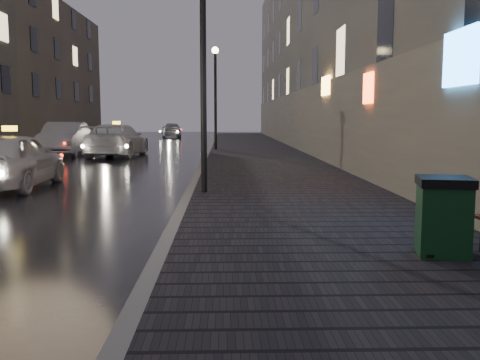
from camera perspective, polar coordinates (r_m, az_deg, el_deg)
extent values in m
plane|color=black|center=(6.78, -21.91, -9.64)|extent=(120.00, 120.00, 0.00)
cube|color=black|center=(27.20, 1.69, 3.02)|extent=(4.60, 58.00, 0.15)
cube|color=slate|center=(27.17, -3.38, 3.01)|extent=(0.20, 58.00, 0.15)
cube|color=black|center=(29.30, -23.76, 2.72)|extent=(2.40, 58.00, 0.15)
cube|color=slate|center=(28.84, -21.36, 2.77)|extent=(0.20, 58.00, 0.15)
cube|color=#605B54|center=(31.80, 7.27, 15.12)|extent=(1.80, 50.00, 13.00)
cube|color=#6B6051|center=(47.93, -21.30, 10.69)|extent=(6.00, 22.00, 11.00)
cylinder|color=black|center=(12.13, -3.93, 10.50)|extent=(0.14, 0.14, 5.00)
cylinder|color=black|center=(28.11, -2.63, 8.39)|extent=(0.14, 0.14, 5.00)
sphere|color=#FFD88C|center=(28.30, -2.66, 13.66)|extent=(0.36, 0.36, 0.36)
cube|color=#0E3217|center=(7.10, 20.85, -4.05)|extent=(0.70, 0.70, 0.86)
cube|color=black|center=(7.02, 21.02, -0.15)|extent=(0.76, 0.76, 0.11)
imported|color=silver|center=(15.02, -23.22, 1.97)|extent=(1.80, 4.38, 1.49)
imported|color=#95959C|center=(27.23, -18.21, 4.21)|extent=(1.97, 4.93, 1.59)
imported|color=white|center=(25.74, -12.99, 4.15)|extent=(2.47, 5.33, 1.51)
imported|color=#A2A3AA|center=(47.54, -7.33, 5.32)|extent=(2.13, 4.21, 1.37)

